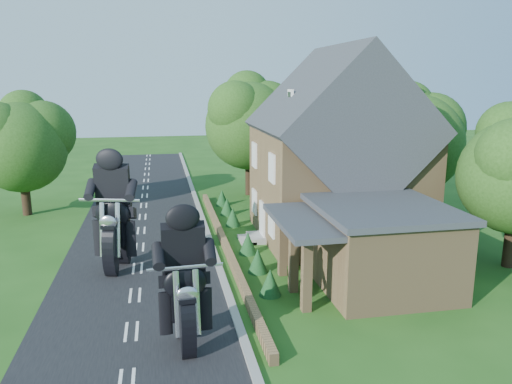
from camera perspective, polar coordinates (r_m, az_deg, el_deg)
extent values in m
plane|color=#1E4914|center=(20.86, -13.66, -11.43)|extent=(120.00, 120.00, 0.00)
cube|color=black|center=(20.85, -13.66, -11.41)|extent=(7.00, 80.00, 0.02)
cube|color=gray|center=(20.95, -3.47, -10.79)|extent=(0.30, 80.00, 0.12)
cube|color=olive|center=(25.61, -3.54, -6.04)|extent=(0.30, 22.00, 0.40)
cube|color=olive|center=(27.29, 9.10, 1.07)|extent=(8.00, 8.00, 6.00)
cube|color=#2C2F34|center=(26.86, 9.32, 7.36)|extent=(8.48, 8.64, 8.48)
cube|color=olive|center=(27.53, 13.59, 13.97)|extent=(0.60, 0.90, 1.60)
cube|color=white|center=(25.98, 3.96, 10.64)|extent=(0.12, 0.80, 0.90)
cube|color=black|center=(25.97, 3.83, 10.64)|extent=(0.04, 0.55, 0.65)
cube|color=white|center=(26.65, 0.72, -3.36)|extent=(0.10, 1.10, 2.10)
cube|color=gray|center=(26.84, 0.00, -5.25)|extent=(0.80, 1.60, 0.30)
cube|color=gray|center=(26.78, -1.06, -5.46)|extent=(0.80, 1.60, 0.15)
cube|color=white|center=(24.43, 1.78, -3.50)|extent=(0.10, 1.10, 1.40)
cube|color=black|center=(24.43, 1.73, -3.51)|extent=(0.04, 0.92, 1.22)
cube|color=white|center=(28.59, -0.18, -1.12)|extent=(0.10, 1.10, 1.40)
cube|color=black|center=(28.59, -0.22, -1.12)|extent=(0.04, 0.92, 1.22)
cube|color=white|center=(23.83, 1.82, 2.75)|extent=(0.10, 1.10, 1.40)
cube|color=black|center=(23.82, 1.78, 2.75)|extent=(0.04, 0.92, 1.22)
cube|color=white|center=(28.08, -0.19, 4.25)|extent=(0.10, 1.10, 1.40)
cube|color=black|center=(28.07, -0.23, 4.25)|extent=(0.04, 0.92, 1.22)
cube|color=olive|center=(21.39, 13.98, -6.24)|extent=(5.00, 5.60, 3.20)
cube|color=#2C2F34|center=(20.91, 14.23, -1.77)|extent=(5.30, 5.94, 0.24)
cube|color=#2C2F34|center=(19.90, 6.06, -3.27)|extent=(2.60, 5.32, 0.22)
cube|color=olive|center=(18.61, 5.80, -9.46)|extent=(0.35, 0.35, 2.80)
cube|color=olive|center=(20.22, 4.31, -7.60)|extent=(0.35, 0.35, 2.80)
cube|color=olive|center=(21.86, 3.06, -6.02)|extent=(0.35, 0.35, 2.80)
cylinder|color=black|center=(32.29, 17.52, -0.30)|extent=(0.56, 0.56, 3.00)
sphere|color=#1F4313|center=(31.77, 17.89, 5.25)|extent=(6.00, 6.00, 6.00)
sphere|color=#1F4313|center=(32.87, 19.57, 6.94)|extent=(4.32, 4.32, 4.32)
sphere|color=#1F4313|center=(30.36, 17.12, 7.27)|extent=(3.72, 3.72, 3.72)
sphere|color=#1F4313|center=(32.69, 17.28, 9.18)|extent=(3.30, 3.30, 3.30)
cylinder|color=black|center=(37.92, 8.84, 2.44)|extent=(0.56, 0.56, 3.60)
sphere|color=#1F4313|center=(37.46, 9.03, 8.14)|extent=(7.20, 7.20, 7.20)
sphere|color=#1F4313|center=(38.64, 11.01, 9.81)|extent=(5.18, 5.18, 5.18)
sphere|color=#1F4313|center=(35.94, 7.79, 10.30)|extent=(4.46, 4.46, 4.46)
sphere|color=#1F4313|center=(38.74, 8.56, 12.03)|extent=(3.96, 3.96, 3.96)
cylinder|color=black|center=(37.32, -0.40, 2.27)|extent=(0.56, 0.56, 3.40)
sphere|color=#1F4313|center=(36.86, -0.41, 7.57)|extent=(6.40, 6.40, 6.40)
sphere|color=#1F4313|center=(37.71, 1.59, 9.14)|extent=(4.61, 4.61, 4.61)
sphere|color=#1F4313|center=(35.63, -1.91, 9.46)|extent=(3.97, 3.97, 3.97)
sphere|color=#1F4313|center=(38.01, -0.63, 11.10)|extent=(3.52, 3.52, 3.52)
cylinder|color=black|center=(34.77, -24.46, -0.13)|extent=(0.56, 0.56, 2.80)
sphere|color=#1F4313|center=(34.31, -24.90, 4.66)|extent=(5.60, 5.60, 5.60)
sphere|color=#1F4313|center=(34.49, -22.77, 6.30)|extent=(4.03, 4.03, 4.03)
sphere|color=#1F4313|center=(33.64, -27.03, 6.25)|extent=(3.47, 3.47, 3.47)
sphere|color=#1F4313|center=(35.20, -24.62, 8.08)|extent=(3.08, 3.08, 3.08)
cone|color=#123918|center=(20.12, 1.63, -10.27)|extent=(0.90, 0.90, 1.10)
cone|color=#123918|center=(22.39, 0.21, -7.84)|extent=(0.90, 0.90, 1.10)
cone|color=#123918|center=(24.71, -0.93, -5.86)|extent=(0.90, 0.90, 1.10)
cone|color=#123918|center=(29.43, -2.66, -2.84)|extent=(0.90, 0.90, 1.10)
cone|color=#123918|center=(31.83, -3.33, -1.67)|extent=(0.90, 0.90, 1.10)
cone|color=#123918|center=(34.24, -3.90, -0.66)|extent=(0.90, 0.90, 1.10)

